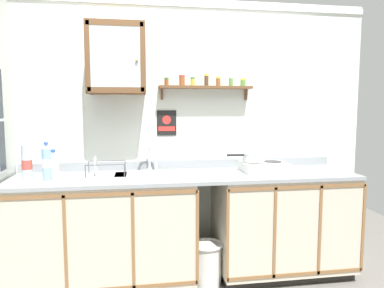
# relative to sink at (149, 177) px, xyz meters

# --- Properties ---
(back_wall) EXTENTS (3.56, 0.07, 2.49)m
(back_wall) POSITION_rel_sink_xyz_m (0.33, 0.30, 0.34)
(back_wall) COLOR silver
(back_wall) RESTS_ON ground
(lower_cabinet_run) EXTENTS (1.51, 0.64, 0.91)m
(lower_cabinet_run) POSITION_rel_sink_xyz_m (-0.39, -0.03, -0.46)
(lower_cabinet_run) COLOR black
(lower_cabinet_run) RESTS_ON ground
(lower_cabinet_run_right) EXTENTS (1.21, 0.64, 0.91)m
(lower_cabinet_run_right) POSITION_rel_sink_xyz_m (1.19, -0.03, -0.46)
(lower_cabinet_run_right) COLOR black
(lower_cabinet_run_right) RESTS_ON ground
(countertop) EXTENTS (2.92, 0.66, 0.03)m
(countertop) POSITION_rel_sink_xyz_m (0.33, -0.04, 0.01)
(countertop) COLOR gray
(countertop) RESTS_ON lower_cabinet_run
(backsplash) EXTENTS (2.92, 0.02, 0.08)m
(backsplash) POSITION_rel_sink_xyz_m (0.33, 0.27, 0.06)
(backsplash) COLOR gray
(backsplash) RESTS_ON countertop
(sink) EXTENTS (0.57, 0.43, 0.44)m
(sink) POSITION_rel_sink_xyz_m (0.00, 0.00, 0.00)
(sink) COLOR silver
(sink) RESTS_ON countertop
(hot_plate_stove) EXTENTS (0.39, 0.32, 0.09)m
(hot_plate_stove) POSITION_rel_sink_xyz_m (1.03, 0.00, 0.06)
(hot_plate_stove) COLOR silver
(hot_plate_stove) RESTS_ON countertop
(saucepan) EXTENTS (0.34, 0.19, 0.08)m
(saucepan) POSITION_rel_sink_xyz_m (0.93, 0.03, 0.15)
(saucepan) COLOR silver
(saucepan) RESTS_ON hot_plate_stove
(bottle_water_clear_0) EXTENTS (0.08, 0.08, 0.33)m
(bottle_water_clear_0) POSITION_rel_sink_xyz_m (-0.98, -0.00, 0.17)
(bottle_water_clear_0) COLOR silver
(bottle_water_clear_0) RESTS_ON countertop
(bottle_water_blue_1) EXTENTS (0.07, 0.07, 0.30)m
(bottle_water_blue_1) POSITION_rel_sink_xyz_m (-0.81, -0.08, 0.16)
(bottle_water_blue_1) COLOR #8CB7E0
(bottle_water_blue_1) RESTS_ON countertop
(bottle_opaque_white_2) EXTENTS (0.08, 0.08, 0.23)m
(bottle_opaque_white_2) POSITION_rel_sink_xyz_m (-0.78, 0.04, 0.12)
(bottle_opaque_white_2) COLOR white
(bottle_opaque_white_2) RESTS_ON countertop
(dish_rack) EXTENTS (0.33, 0.24, 0.17)m
(dish_rack) POSITION_rel_sink_xyz_m (-0.37, -0.00, 0.05)
(dish_rack) COLOR #B2B2B7
(dish_rack) RESTS_ON countertop
(wall_cabinet) EXTENTS (0.48, 0.34, 0.59)m
(wall_cabinet) POSITION_rel_sink_xyz_m (-0.26, 0.12, 1.00)
(wall_cabinet) COLOR brown
(spice_shelf) EXTENTS (0.86, 0.14, 0.23)m
(spice_shelf) POSITION_rel_sink_xyz_m (0.53, 0.21, 0.79)
(spice_shelf) COLOR brown
(warning_sign) EXTENTS (0.18, 0.01, 0.23)m
(warning_sign) POSITION_rel_sink_xyz_m (0.18, 0.27, 0.45)
(warning_sign) COLOR black
(trash_bin) EXTENTS (0.27, 0.27, 0.36)m
(trash_bin) POSITION_rel_sink_xyz_m (0.48, -0.15, -0.73)
(trash_bin) COLOR silver
(trash_bin) RESTS_ON ground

